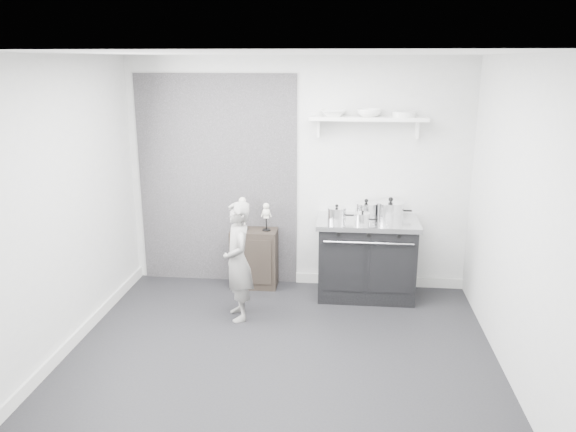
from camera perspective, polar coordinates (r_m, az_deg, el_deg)
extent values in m
plane|color=black|center=(5.38, -0.88, -13.91)|extent=(4.00, 4.00, 0.00)
cube|color=beige|center=(6.60, 0.90, 4.26)|extent=(4.00, 0.02, 2.70)
cube|color=beige|center=(3.18, -4.80, -8.60)|extent=(4.00, 0.02, 2.70)
cube|color=beige|center=(5.46, -22.28, 0.66)|extent=(0.02, 3.60, 2.70)
cube|color=beige|center=(5.04, 22.29, -0.54)|extent=(0.02, 3.60, 2.70)
cube|color=silver|center=(4.68, -1.02, 16.23)|extent=(4.00, 3.60, 0.02)
cube|color=black|center=(6.75, -7.19, 3.54)|extent=(1.90, 0.02, 2.50)
cube|color=silver|center=(6.94, 9.14, -6.49)|extent=(2.00, 0.03, 0.12)
cube|color=silver|center=(5.89, -20.80, -11.56)|extent=(0.03, 3.60, 0.12)
cube|color=white|center=(6.35, 8.14, 9.78)|extent=(1.30, 0.26, 0.04)
cube|color=white|center=(6.44, 3.12, 8.91)|extent=(0.03, 0.12, 0.20)
cube|color=white|center=(6.48, 12.99, 8.58)|extent=(0.03, 0.12, 0.20)
cube|color=black|center=(6.52, 7.96, -4.44)|extent=(1.07, 0.64, 0.86)
cube|color=silver|center=(6.38, 8.11, -0.59)|extent=(1.14, 0.69, 0.05)
cube|color=black|center=(6.21, 5.67, -5.21)|extent=(0.45, 0.02, 0.56)
cube|color=black|center=(6.23, 10.44, -5.32)|extent=(0.45, 0.02, 0.56)
cylinder|color=silver|center=(6.08, 8.18, -2.73)|extent=(0.97, 0.02, 0.02)
cylinder|color=black|center=(6.06, 5.16, -1.83)|extent=(0.04, 0.03, 0.04)
cylinder|color=black|center=(6.07, 8.20, -1.92)|extent=(0.04, 0.03, 0.04)
cylinder|color=black|center=(6.09, 11.23, -1.99)|extent=(0.04, 0.03, 0.04)
cube|color=black|center=(6.74, -3.44, -4.31)|extent=(0.54, 0.32, 0.71)
imported|color=gray|center=(5.85, -5.11, -4.59)|extent=(0.45, 0.54, 1.27)
cylinder|color=silver|center=(6.26, 4.96, 0.11)|extent=(0.20, 0.20, 0.14)
cylinder|color=silver|center=(6.24, 4.97, 0.80)|extent=(0.21, 0.21, 0.02)
sphere|color=black|center=(6.23, 4.98, 1.03)|extent=(0.04, 0.04, 0.04)
cylinder|color=black|center=(6.26, 6.25, 0.08)|extent=(0.10, 0.02, 0.02)
cylinder|color=silver|center=(6.49, 7.93, 0.61)|extent=(0.25, 0.25, 0.14)
cylinder|color=silver|center=(6.47, 7.95, 1.29)|extent=(0.26, 0.26, 0.02)
sphere|color=black|center=(6.47, 7.96, 1.55)|extent=(0.05, 0.05, 0.05)
cylinder|color=black|center=(6.50, 9.39, 0.57)|extent=(0.10, 0.02, 0.02)
cylinder|color=silver|center=(6.48, 10.34, 0.58)|extent=(0.31, 0.31, 0.17)
cylinder|color=silver|center=(6.46, 10.38, 1.36)|extent=(0.32, 0.32, 0.02)
sphere|color=black|center=(6.45, 10.40, 1.66)|extent=(0.06, 0.06, 0.06)
cylinder|color=black|center=(6.50, 12.04, 0.53)|extent=(0.10, 0.02, 0.02)
cylinder|color=silver|center=(6.18, 7.55, -0.32)|extent=(0.16, 0.16, 0.11)
cylinder|color=silver|center=(6.16, 7.57, 0.23)|extent=(0.16, 0.16, 0.02)
sphere|color=black|center=(6.16, 7.58, 0.43)|extent=(0.03, 0.03, 0.03)
cylinder|color=black|center=(6.19, 8.66, -0.35)|extent=(0.10, 0.02, 0.02)
imported|color=white|center=(6.34, 4.61, 10.38)|extent=(0.29, 0.29, 0.07)
imported|color=white|center=(6.35, 8.23, 10.33)|extent=(0.27, 0.27, 0.08)
cylinder|color=silver|center=(6.37, 11.68, 10.09)|extent=(0.26, 0.26, 0.06)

